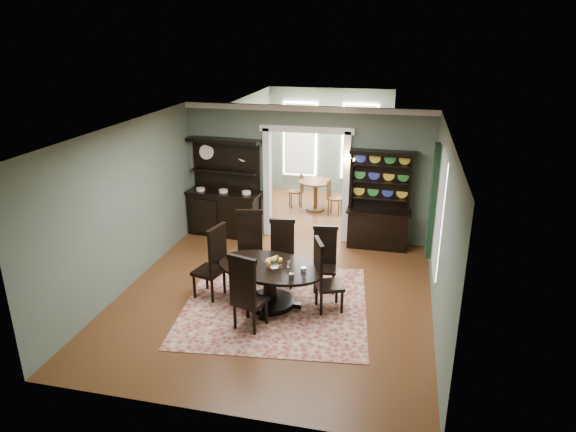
{
  "coord_description": "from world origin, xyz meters",
  "views": [
    {
      "loc": [
        2.05,
        -7.86,
        4.54
      ],
      "look_at": [
        0.12,
        0.6,
        1.36
      ],
      "focal_mm": 32.0,
      "sensor_mm": 36.0,
      "label": 1
    }
  ],
  "objects_px": {
    "sideboard": "(225,202)",
    "welsh_dresser": "(379,213)",
    "parlor_table": "(316,191)",
    "dining_table": "(270,278)"
  },
  "relations": [
    {
      "from": "parlor_table",
      "to": "welsh_dresser",
      "type": "bearing_deg",
      "value": -49.7
    },
    {
      "from": "dining_table",
      "to": "parlor_table",
      "type": "height_order",
      "value": "parlor_table"
    },
    {
      "from": "sideboard",
      "to": "welsh_dresser",
      "type": "xyz_separation_m",
      "value": [
        3.5,
        0.03,
        -0.0
      ]
    },
    {
      "from": "dining_table",
      "to": "sideboard",
      "type": "xyz_separation_m",
      "value": [
        -1.85,
        2.99,
        0.26
      ]
    },
    {
      "from": "welsh_dresser",
      "to": "sideboard",
      "type": "bearing_deg",
      "value": -179.25
    },
    {
      "from": "sideboard",
      "to": "welsh_dresser",
      "type": "relative_size",
      "value": 1.04
    },
    {
      "from": "dining_table",
      "to": "parlor_table",
      "type": "distance_m",
      "value": 5.07
    },
    {
      "from": "sideboard",
      "to": "welsh_dresser",
      "type": "distance_m",
      "value": 3.5
    },
    {
      "from": "dining_table",
      "to": "parlor_table",
      "type": "xyz_separation_m",
      "value": [
        -0.1,
        5.07,
        0.0
      ]
    },
    {
      "from": "dining_table",
      "to": "parlor_table",
      "type": "bearing_deg",
      "value": 103.87
    }
  ]
}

